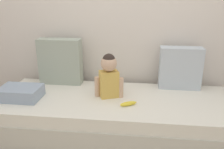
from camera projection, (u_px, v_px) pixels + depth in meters
The scene contains 8 objects.
ground_plane at pixel (115, 131), 2.47m from camera, with size 12.00×12.00×0.00m, color brown.
back_wall at pixel (121, 16), 2.65m from camera, with size 5.64×0.10×2.28m, color silver.
couch at pixel (115, 115), 2.41m from camera, with size 2.44×0.92×0.39m.
throw_pillow_left at pixel (61, 61), 2.67m from camera, with size 0.48×0.16×0.52m, color #99A393.
throw_pillow_right at pixel (180, 68), 2.53m from camera, with size 0.45×0.16×0.46m, color #B2BCC6.
toddler at pixel (109, 75), 2.31m from camera, with size 0.29×0.19×0.45m.
banana at pixel (128, 104), 2.18m from camera, with size 0.17×0.04×0.04m, color yellow.
folded_blanket at pixel (21, 93), 2.32m from camera, with size 0.40×0.28×0.12m, color #8E9EB2.
Camera 1 is at (0.21, -2.13, 1.38)m, focal length 37.35 mm.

